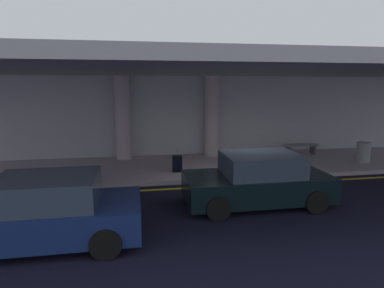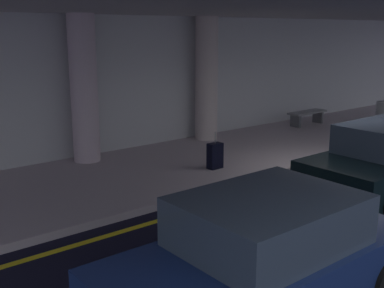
% 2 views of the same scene
% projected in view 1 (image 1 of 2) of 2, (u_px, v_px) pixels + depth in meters
% --- Properties ---
extents(ground_plane, '(60.00, 60.00, 0.00)m').
position_uv_depth(ground_plane, '(244.00, 191.00, 10.38)').
color(ground_plane, black).
extents(sidewalk, '(26.00, 4.20, 0.15)m').
position_uv_depth(sidewalk, '(220.00, 165.00, 13.37)').
color(sidewalk, '#B0A1AA').
rests_on(sidewalk, ground).
extents(lane_stripe_yellow, '(26.00, 0.14, 0.01)m').
position_uv_depth(lane_stripe_yellow, '(239.00, 185.00, 10.94)').
color(lane_stripe_yellow, yellow).
rests_on(lane_stripe_yellow, ground).
extents(support_column_far_left, '(0.67, 0.67, 3.65)m').
position_uv_depth(support_column_far_left, '(123.00, 118.00, 13.91)').
color(support_column_far_left, '#B5A0AF').
rests_on(support_column_far_left, sidewalk).
extents(support_column_left_mid, '(0.67, 0.67, 3.65)m').
position_uv_depth(support_column_left_mid, '(212.00, 116.00, 14.58)').
color(support_column_left_mid, '#B6A5A5').
rests_on(support_column_left_mid, sidewalk).
extents(ceiling_overhang, '(28.00, 13.20, 0.30)m').
position_uv_depth(ceiling_overhang, '(225.00, 70.00, 12.17)').
color(ceiling_overhang, gray).
rests_on(ceiling_overhang, support_column_far_left).
extents(terminal_back_wall, '(26.00, 0.30, 3.80)m').
position_uv_depth(terminal_back_wall, '(209.00, 117.00, 15.21)').
color(terminal_back_wall, '#B2B1B8').
rests_on(terminal_back_wall, ground).
extents(car_black, '(4.10, 1.92, 1.50)m').
position_uv_depth(car_black, '(258.00, 181.00, 9.05)').
color(car_black, black).
rests_on(car_black, ground).
extents(car_navy_no2, '(4.10, 1.92, 1.50)m').
position_uv_depth(car_navy_no2, '(45.00, 212.00, 6.81)').
color(car_navy_no2, navy).
rests_on(car_navy_no2, ground).
extents(suitcase_upright_primary, '(0.36, 0.22, 0.90)m').
position_uv_depth(suitcase_upright_primary, '(177.00, 164.00, 12.03)').
color(suitcase_upright_primary, black).
rests_on(suitcase_upright_primary, sidewalk).
extents(bench_metal, '(1.60, 0.50, 0.48)m').
position_uv_depth(bench_metal, '(301.00, 147.00, 15.04)').
color(bench_metal, slate).
rests_on(bench_metal, sidewalk).
extents(trash_bin_steel, '(0.56, 0.56, 0.85)m').
position_uv_depth(trash_bin_steel, '(363.00, 152.00, 13.60)').
color(trash_bin_steel, gray).
rests_on(trash_bin_steel, sidewalk).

